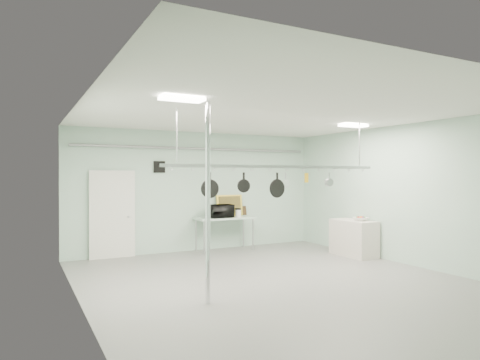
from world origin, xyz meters
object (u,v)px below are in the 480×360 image
skillet_mid (244,182)px  prep_table (225,220)px  side_cabinet (354,238)px  skillet_right (277,185)px  pot_rack (279,165)px  fruit_bowl (361,219)px  coffee_canister (238,213)px  microwave (221,211)px  chrome_pole (208,202)px  skillet_left (210,185)px

skillet_mid → prep_table: bearing=81.1°
side_cabinet → skillet_right: bearing=-159.8°
side_cabinet → skillet_right: skillet_right is taller
pot_rack → fruit_bowl: pot_rack is taller
prep_table → coffee_canister: coffee_canister is taller
coffee_canister → skillet_mid: bearing=-115.6°
microwave → skillet_right: size_ratio=1.26×
skillet_mid → chrome_pole: bearing=-130.5°
prep_table → coffee_canister: bearing=-32.0°
skillet_left → prep_table: bearing=65.9°
pot_rack → microwave: pot_rack is taller
microwave → skillet_left: skillet_left is taller
pot_rack → chrome_pole: bearing=-154.7°
chrome_pole → pot_rack: bearing=25.3°
chrome_pole → pot_rack: chrome_pole is taller
coffee_canister → skillet_left: 3.89m
prep_table → skillet_left: bearing=-119.6°
fruit_bowl → microwave: bearing=140.3°
coffee_canister → side_cabinet: bearing=-41.8°
chrome_pole → coffee_canister: size_ratio=15.79×
chrome_pole → skillet_left: bearing=64.6°
side_cabinet → pot_rack: pot_rack is taller
skillet_left → skillet_mid: 0.70m
fruit_bowl → skillet_mid: size_ratio=1.03×
chrome_pole → microwave: size_ratio=5.15×
skillet_right → chrome_pole: bearing=-160.5°
chrome_pole → prep_table: size_ratio=2.00×
chrome_pole → pot_rack: (1.90, 0.90, 0.63)m
coffee_canister → skillet_left: size_ratio=0.46×
prep_table → skillet_mid: bearing=-109.6°
skillet_right → fruit_bowl: bearing=10.5°
prep_table → skillet_right: skillet_right is taller
prep_table → skillet_right: (-0.43, -3.30, 1.01)m
prep_table → skillet_right: bearing=-97.5°
chrome_pole → coffee_canister: 4.82m
fruit_bowl → skillet_right: (-3.04, -0.92, 0.89)m
microwave → side_cabinet: bearing=142.9°
coffee_canister → skillet_right: skillet_right is taller
skillet_right → side_cabinet: bearing=14.0°
chrome_pole → side_cabinet: 5.37m
chrome_pole → skillet_right: (1.87, 0.90, 0.24)m
microwave → fruit_bowl: bearing=141.1°
fruit_bowl → pot_rack: bearing=-163.1°
fruit_bowl → coffee_canister: bearing=136.4°
chrome_pole → prep_table: 4.85m
microwave → pot_rack: bearing=86.5°
side_cabinet → coffee_canister: bearing=138.2°
chrome_pole → skillet_mid: 1.47m
microwave → skillet_right: (-0.28, -3.21, 0.76)m
skillet_right → microwave: bearing=78.9°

